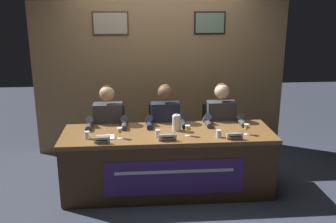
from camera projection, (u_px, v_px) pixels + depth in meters
name	position (u px, v px, depth m)	size (l,w,h in m)	color
ground_plane	(168.00, 189.00, 4.71)	(12.00, 12.00, 0.00)	#383D4C
wall_back_panelled	(161.00, 65.00, 5.64)	(3.67, 0.14, 2.60)	#937047
conference_table	(169.00, 155.00, 4.48)	(2.47, 0.79, 0.74)	brown
chair_left	(110.00, 141.00, 5.09)	(0.44, 0.45, 0.89)	black
panelist_left	(108.00, 126.00, 4.82)	(0.51, 0.48, 1.22)	black
nameplate_left	(102.00, 140.00, 4.14)	(0.17, 0.06, 0.08)	white
juice_glass_left	(120.00, 131.00, 4.28)	(0.06, 0.06, 0.12)	white
water_cup_left	(87.00, 135.00, 4.28)	(0.06, 0.06, 0.08)	silver
chair_center	(165.00, 140.00, 5.14)	(0.44, 0.45, 0.89)	black
panelist_center	(166.00, 125.00, 4.87)	(0.51, 0.48, 1.22)	black
nameplate_center	(167.00, 137.00, 4.22)	(0.20, 0.06, 0.08)	white
juice_glass_center	(188.00, 129.00, 4.36)	(0.06, 0.06, 0.12)	white
water_cup_center	(158.00, 134.00, 4.33)	(0.06, 0.06, 0.08)	silver
chair_right	(218.00, 138.00, 5.20)	(0.44, 0.45, 0.89)	black
panelist_right	(222.00, 124.00, 4.93)	(0.51, 0.48, 1.22)	black
nameplate_right	(235.00, 136.00, 4.26)	(0.18, 0.06, 0.08)	white
juice_glass_right	(246.00, 127.00, 4.40)	(0.06, 0.06, 0.12)	white
water_cup_right	(219.00, 134.00, 4.32)	(0.06, 0.06, 0.08)	silver
water_pitcher_central	(177.00, 123.00, 4.53)	(0.15, 0.10, 0.21)	silver
document_stack_left	(105.00, 137.00, 4.31)	(0.22, 0.17, 0.01)	white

